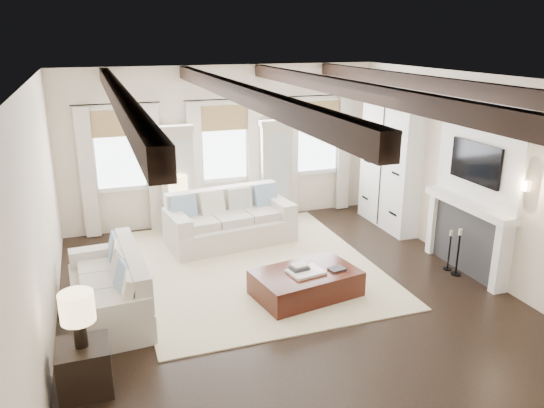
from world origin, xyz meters
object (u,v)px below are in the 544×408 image
object	(u,v)px
sofa_back	(229,222)
ottoman	(306,283)
sofa_left	(113,289)
side_table_back	(180,221)
side_table_front	(85,368)

from	to	relation	value
sofa_back	ottoman	bearing A→B (deg)	-77.90
sofa_back	sofa_left	bearing A→B (deg)	-137.18
sofa_back	side_table_back	xyz separation A→B (m)	(-0.82, 0.64, -0.10)
sofa_left	side_table_back	distance (m)	3.05
sofa_back	side_table_back	distance (m)	1.04
sofa_left	ottoman	world-z (taller)	sofa_left
side_table_back	ottoman	bearing A→B (deg)	-66.55
sofa_left	sofa_back	bearing A→B (deg)	42.82
side_table_front	sofa_back	bearing A→B (deg)	54.87
sofa_back	side_table_front	xyz separation A→B (m)	(-2.63, -3.73, -0.12)
ottoman	side_table_front	xyz separation A→B (m)	(-3.16, -1.26, 0.08)
side_table_back	sofa_back	bearing A→B (deg)	-37.94
sofa_back	sofa_left	size ratio (longest dim) A/B	1.13
sofa_left	side_table_back	world-z (taller)	sofa_left
sofa_left	side_table_front	world-z (taller)	sofa_left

